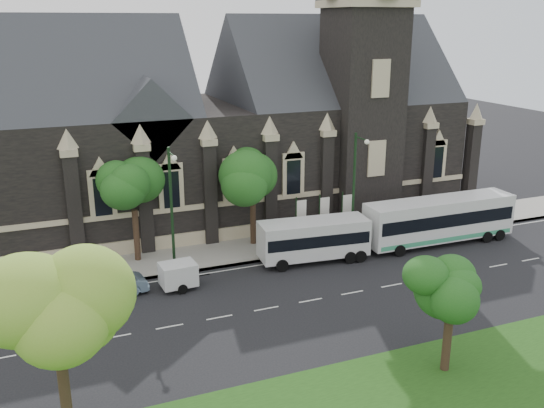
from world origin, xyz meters
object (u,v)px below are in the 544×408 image
box_trailer (178,274)px  tree_park_near (61,309)px  tree_park_east (453,284)px  tree_walk_left (135,185)px  street_lamp_mid (172,205)px  banner_flag_center (323,214)px  shuttle_bus (314,238)px  tour_coach (439,219)px  banner_flag_right (345,211)px  car_far_red (18,296)px  street_lamp_near (355,184)px  sedan (107,285)px  banner_flag_left (299,217)px  tree_walk_right (254,172)px

box_trailer → tree_park_near: bearing=-122.6°
tree_park_east → tree_walk_left: (-11.97, 20.03, 1.12)m
street_lamp_mid → banner_flag_center: (12.29, 1.91, -2.73)m
shuttle_bus → street_lamp_mid: bearing=178.4°
tree_walk_left → tour_coach: size_ratio=0.61×
street_lamp_mid → banner_flag_right: bearing=7.6°
tree_park_east → car_far_red: tree_park_east is taller
tree_park_near → shuttle_bus: (17.79, 14.61, -4.64)m
tree_park_near → box_trailer: tree_park_near is taller
street_lamp_near → tour_coach: street_lamp_near is taller
banner_flag_center → car_far_red: size_ratio=0.89×
banner_flag_center → box_trailer: 13.33m
banner_flag_center → shuttle_bus: size_ratio=0.49×
shuttle_bus → sedan: (-14.82, -0.57, -0.95)m
tree_walk_left → box_trailer: size_ratio=2.27×
street_lamp_near → sedan: bearing=-174.4°
street_lamp_near → car_far_red: street_lamp_near is taller
banner_flag_center → tour_coach: (8.46, -3.58, -0.40)m
tree_park_east → shuttle_bus: (-0.16, 15.16, -2.84)m
banner_flag_center → box_trailer: (-12.59, -4.16, -1.38)m
street_lamp_mid → banner_flag_left: size_ratio=2.25×
tree_walk_right → banner_flag_center: tree_walk_right is taller
tree_walk_left → street_lamp_mid: 4.08m
tree_park_near → tree_walk_right: tree_park_near is taller
tree_park_near → tree_walk_left: bearing=72.9°
street_lamp_mid → banner_flag_left: (10.29, 1.91, -2.73)m
shuttle_bus → banner_flag_right: bearing=42.0°
tree_walk_left → car_far_red: 10.76m
tree_walk_left → banner_flag_left: bearing=-8.0°
street_lamp_mid → banner_flag_right: (14.29, 1.91, -2.73)m
tree_park_near → banner_flag_center: (20.06, 17.77, -4.03)m
banner_flag_left → box_trailer: (-10.59, -4.16, -1.38)m
tree_park_east → banner_flag_left: bearing=89.7°
street_lamp_near → banner_flag_right: size_ratio=2.25×
shuttle_bus → box_trailer: 10.40m
tree_walk_left → street_lamp_near: street_lamp_near is taller
banner_flag_right → sedan: (-19.08, -3.73, -1.56)m
street_lamp_near → shuttle_bus: 5.34m
banner_flag_left → shuttle_bus: (-0.27, -3.16, -0.61)m
tree_park_east → street_lamp_near: (3.82, 16.42, 0.49)m
street_lamp_near → sedan: street_lamp_near is taller
tree_walk_right → tree_walk_left: bearing=-179.9°
banner_flag_left → banner_flag_center: size_ratio=1.00×
sedan → banner_flag_center: bearing=-84.8°
banner_flag_right → shuttle_bus: 5.35m
banner_flag_center → car_far_red: banner_flag_center is taller
street_lamp_mid → banner_flag_right: 14.67m
banner_flag_center → tree_walk_left: bearing=173.1°
tree_walk_right → street_lamp_near: (6.79, -3.62, -0.71)m
street_lamp_near → shuttle_bus: street_lamp_near is taller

